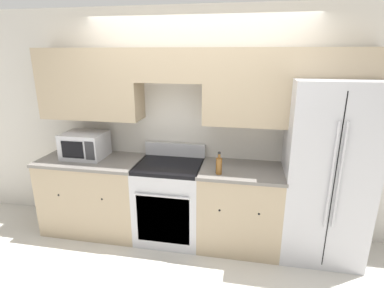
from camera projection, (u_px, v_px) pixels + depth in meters
The scene contains 8 objects.
ground_plane at pixel (187, 254), 3.27m from camera, with size 12.00×12.00×0.00m, color beige.
wall_back at pixel (198, 109), 3.38m from camera, with size 8.00×0.39×2.60m.
lower_cabinets_left at pixel (95, 194), 3.65m from camera, with size 1.19×0.64×0.92m.
lower_cabinets_right at pixel (240, 207), 3.33m from camera, with size 0.90×0.64×0.92m.
oven_range at pixel (170, 201), 3.48m from camera, with size 0.73×0.65×1.08m.
refrigerator at pixel (324, 171), 3.10m from camera, with size 0.82×0.77×1.88m.
microwave at pixel (85, 145), 3.53m from camera, with size 0.48×0.40×0.30m.
bottle at pixel (219, 165), 3.05m from camera, with size 0.06×0.06×0.24m.
Camera 1 is at (0.57, -2.72, 2.11)m, focal length 28.00 mm.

